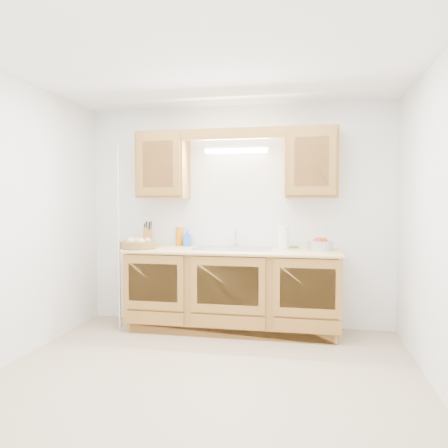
% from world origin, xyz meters
% --- Properties ---
extents(room, '(3.52, 3.50, 2.50)m').
position_xyz_m(room, '(0.00, 0.00, 1.25)').
color(room, tan).
rests_on(room, ground).
extents(base_cabinets, '(2.20, 0.60, 0.86)m').
position_xyz_m(base_cabinets, '(0.00, 1.20, 0.44)').
color(base_cabinets, olive).
rests_on(base_cabinets, ground).
extents(countertop, '(2.30, 0.63, 0.04)m').
position_xyz_m(countertop, '(0.00, 1.19, 0.88)').
color(countertop, '#E1BB76').
rests_on(countertop, base_cabinets).
extents(upper_cabinet_left, '(0.55, 0.33, 0.75)m').
position_xyz_m(upper_cabinet_left, '(-0.83, 1.33, 1.83)').
color(upper_cabinet_left, olive).
rests_on(upper_cabinet_left, room).
extents(upper_cabinet_right, '(0.55, 0.33, 0.75)m').
position_xyz_m(upper_cabinet_right, '(0.83, 1.33, 1.83)').
color(upper_cabinet_right, olive).
rests_on(upper_cabinet_right, room).
extents(valance, '(2.20, 0.05, 0.12)m').
position_xyz_m(valance, '(0.00, 1.19, 2.14)').
color(valance, olive).
rests_on(valance, room).
extents(fluorescent_fixture, '(0.76, 0.08, 0.08)m').
position_xyz_m(fluorescent_fixture, '(0.00, 1.42, 2.00)').
color(fluorescent_fixture, white).
rests_on(fluorescent_fixture, room).
extents(sink, '(0.84, 0.46, 0.36)m').
position_xyz_m(sink, '(0.00, 1.21, 0.83)').
color(sink, '#9E9EA3').
rests_on(sink, countertop).
extents(wire_shelf_pole, '(0.03, 0.03, 2.00)m').
position_xyz_m(wire_shelf_pole, '(-1.20, 0.94, 1.00)').
color(wire_shelf_pole, silver).
rests_on(wire_shelf_pole, ground).
extents(outlet_plate, '(0.08, 0.01, 0.12)m').
position_xyz_m(outlet_plate, '(0.95, 1.49, 1.15)').
color(outlet_plate, white).
rests_on(outlet_plate, room).
extents(fruit_basket, '(0.43, 0.43, 0.12)m').
position_xyz_m(fruit_basket, '(-1.03, 1.05, 0.95)').
color(fruit_basket, olive).
rests_on(fruit_basket, countertop).
extents(knife_block, '(0.15, 0.19, 0.30)m').
position_xyz_m(knife_block, '(-1.03, 1.34, 1.01)').
color(knife_block, olive).
rests_on(knife_block, countertop).
extents(orange_canister, '(0.10, 0.10, 0.23)m').
position_xyz_m(orange_canister, '(-0.68, 1.44, 1.02)').
color(orange_canister, orange).
rests_on(orange_canister, countertop).
extents(soap_bottle, '(0.11, 0.11, 0.19)m').
position_xyz_m(soap_bottle, '(-0.57, 1.40, 0.99)').
color(soap_bottle, blue).
rests_on(soap_bottle, countertop).
extents(sponge, '(0.10, 0.07, 0.02)m').
position_xyz_m(sponge, '(0.64, 1.44, 0.91)').
color(sponge, '#CC333F').
rests_on(sponge, countertop).
extents(paper_towel, '(0.14, 0.14, 0.30)m').
position_xyz_m(paper_towel, '(0.54, 1.28, 1.02)').
color(paper_towel, silver).
rests_on(paper_towel, countertop).
extents(apple_bowl, '(0.31, 0.31, 0.14)m').
position_xyz_m(apple_bowl, '(0.93, 1.24, 0.96)').
color(apple_bowl, silver).
rests_on(apple_bowl, countertop).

